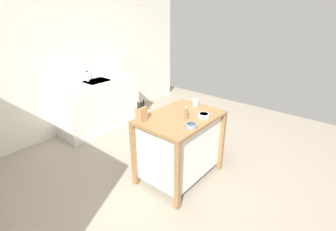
% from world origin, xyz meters
% --- Properties ---
extents(ground_plane, '(6.62, 6.62, 0.00)m').
position_xyz_m(ground_plane, '(0.00, 0.00, 0.00)').
color(ground_plane, gray).
rests_on(ground_plane, ground).
extents(wall_back, '(5.62, 0.10, 2.60)m').
position_xyz_m(wall_back, '(0.00, 2.36, 1.30)').
color(wall_back, silver).
rests_on(wall_back, ground).
extents(kitchen_island, '(1.04, 0.74, 0.89)m').
position_xyz_m(kitchen_island, '(0.10, -0.08, 0.50)').
color(kitchen_island, olive).
rests_on(kitchen_island, ground).
extents(knife_block, '(0.11, 0.09, 0.25)m').
position_xyz_m(knife_block, '(-0.30, 0.20, 0.98)').
color(knife_block, '#AD7F4C').
rests_on(knife_block, kitchen_island).
extents(bowl_stoneware_deep, '(0.13, 0.13, 0.04)m').
position_xyz_m(bowl_stoneware_deep, '(-0.07, -0.35, 0.92)').
color(bowl_stoneware_deep, gray).
rests_on(bowl_stoneware_deep, kitchen_island).
extents(bowl_ceramic_wide, '(0.14, 0.14, 0.04)m').
position_xyz_m(bowl_ceramic_wide, '(0.25, -0.31, 0.92)').
color(bowl_ceramic_wide, silver).
rests_on(bowl_ceramic_wide, kitchen_island).
extents(drinking_cup, '(0.07, 0.07, 0.09)m').
position_xyz_m(drinking_cup, '(0.50, -0.02, 0.94)').
color(drinking_cup, silver).
rests_on(drinking_cup, kitchen_island).
extents(pepper_grinder, '(0.04, 0.04, 0.15)m').
position_xyz_m(pepper_grinder, '(0.08, -0.17, 0.97)').
color(pepper_grinder, olive).
rests_on(pepper_grinder, kitchen_island).
extents(trash_bin, '(0.36, 0.28, 0.63)m').
position_xyz_m(trash_bin, '(0.86, -0.05, 0.32)').
color(trash_bin, slate).
rests_on(trash_bin, ground).
extents(sink_counter, '(1.49, 0.60, 0.92)m').
position_xyz_m(sink_counter, '(0.35, 2.01, 0.46)').
color(sink_counter, silver).
rests_on(sink_counter, ground).
extents(sink_faucet, '(0.02, 0.02, 0.22)m').
position_xyz_m(sink_faucet, '(0.35, 2.15, 1.03)').
color(sink_faucet, '#B7BCC1').
rests_on(sink_faucet, sink_counter).
extents(bottle_hand_soap, '(0.05, 0.05, 0.19)m').
position_xyz_m(bottle_hand_soap, '(0.23, 2.09, 1.00)').
color(bottle_hand_soap, white).
rests_on(bottle_hand_soap, sink_counter).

